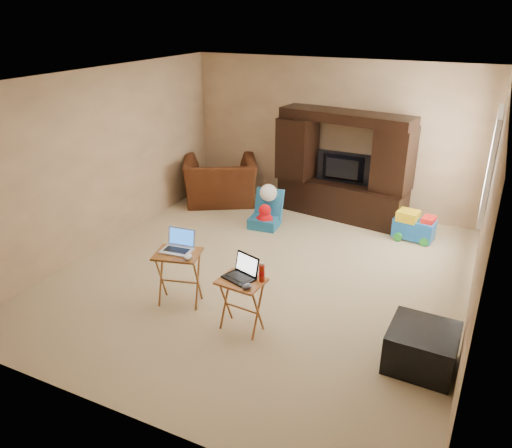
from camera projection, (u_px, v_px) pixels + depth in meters
The scene contains 22 objects.
floor at pixel (263, 274), 6.56m from camera, with size 5.50×5.50×0.00m, color beige.
ceiling at pixel (264, 78), 5.56m from camera, with size 5.50×5.50×0.00m, color silver.
wall_back at pixel (332, 136), 8.33m from camera, with size 5.00×5.00×0.00m, color tan.
wall_front at pixel (111, 290), 3.79m from camera, with size 5.00×5.00×0.00m, color tan.
wall_left at pixel (103, 159), 7.05m from camera, with size 5.50×5.50×0.00m, color tan.
wall_right at pixel (486, 219), 5.07m from camera, with size 5.50×5.50×0.00m, color tan.
window_pane at pixel (493, 165), 6.30m from camera, with size 1.20×1.20×0.00m, color white.
window_frame at pixel (491, 164), 6.31m from camera, with size 0.06×1.14×1.34m, color white.
entertainment_center at pixel (343, 166), 8.05m from camera, with size 2.13×0.53×1.75m, color black.
television at pixel (342, 169), 8.03m from camera, with size 0.89×0.12×0.51m, color black.
recliner at pixel (220, 181), 8.84m from camera, with size 1.24×1.08×0.80m, color #44230E.
child_rocker at pixel (265, 209), 7.87m from camera, with size 0.45×0.51×0.59m, color #185A85, non-canonical shape.
plush_toy at pixel (265, 216), 7.85m from camera, with size 0.37×0.31×0.41m, color red, non-canonical shape.
push_toy at pixel (414, 225), 7.47m from camera, with size 0.60×0.43×0.45m, color blue, non-canonical shape.
ottoman at pixel (422, 348), 4.82m from camera, with size 0.63×0.63×0.41m, color black.
tray_table_left at pixel (179, 278), 5.80m from camera, with size 0.51×0.41×0.66m, color brown.
tray_table_right at pixel (241, 305), 5.32m from camera, with size 0.47×0.37×0.61m, color #A95729.
laptop_left at pixel (176, 242), 5.66m from camera, with size 0.34×0.28×0.24m, color silver.
laptop_right at pixel (238, 269), 5.19m from camera, with size 0.32×0.26×0.24m, color black.
mouse_left at pixel (188, 257), 5.53m from camera, with size 0.09×0.13×0.05m, color silver.
mouse_right at pixel (247, 286), 5.04m from camera, with size 0.08×0.12×0.05m, color #444348.
water_bottle at pixel (262, 273), 5.15m from camera, with size 0.06×0.06×0.19m, color red.
Camera 1 is at (2.41, -5.22, 3.22)m, focal length 35.00 mm.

